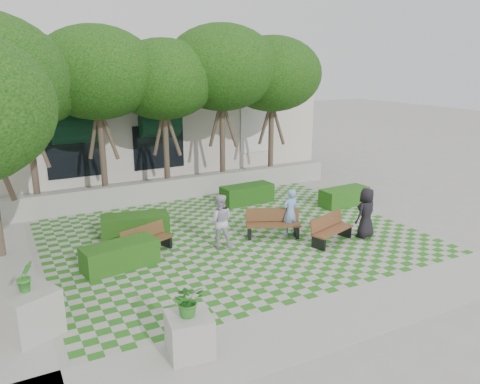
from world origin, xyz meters
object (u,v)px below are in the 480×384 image
person_blue (290,212)px  person_dark (366,213)px  planter_back (30,310)px  hedge_midleft (135,226)px  person_white (220,221)px  hedge_east (344,197)px  hedge_west (120,255)px  bench_mid (273,224)px  bench_east (331,230)px  planter_front (189,326)px  hedge_midright (247,194)px  bench_west (146,241)px

person_blue → person_dark: bearing=146.9°
planter_back → hedge_midleft: bearing=52.2°
planter_back → person_white: person_white is taller
hedge_midleft → person_white: 3.05m
hedge_east → hedge_west: 9.80m
hedge_midleft → person_white: person_white is taller
bench_mid → bench_east: bearing=-18.8°
hedge_east → planter_front: 11.45m
bench_mid → hedge_east: (4.48, 1.65, -0.09)m
bench_east → hedge_midright: size_ratio=0.83×
hedge_midright → hedge_midleft: size_ratio=0.99×
planter_front → person_white: 5.73m
bench_east → person_blue: size_ratio=1.12×
bench_mid → planter_back: (-7.75, -2.53, 0.12)m
hedge_west → person_white: (3.23, 0.10, 0.49)m
bench_mid → hedge_midright: 3.98m
hedge_east → person_dark: size_ratio=1.22×
bench_mid → person_dark: size_ratio=1.11×
bench_west → bench_east: bearing=-40.2°
planter_front → person_white: (3.02, 4.87, 0.24)m
hedge_west → planter_back: bearing=-135.8°
hedge_midleft → hedge_west: bearing=-115.9°
bench_mid → hedge_west: size_ratio=0.89×
planter_front → planter_back: (-2.77, 2.28, -0.05)m
planter_front → person_dark: size_ratio=0.90×
bench_east → person_dark: (1.32, -0.18, 0.42)m
bench_mid → person_blue: bearing=14.1°
bench_mid → hedge_east: bench_mid is taller
hedge_east → person_dark: bearing=-119.2°
person_white → hedge_midright: bearing=-104.8°
planter_front → planter_back: planter_back is taller
bench_mid → planter_back: planter_back is taller
bench_east → bench_west: bearing=142.8°
bench_mid → hedge_midright: bearing=98.3°
planter_front → person_blue: bearing=40.0°
hedge_east → person_blue: 4.27m
person_blue → person_white: (-2.57, 0.18, 0.06)m
hedge_midleft → person_dark: bearing=-28.3°
hedge_east → person_blue: size_ratio=1.29×
person_dark → person_white: person_white is taller
planter_back → person_dark: bearing=5.6°
person_dark → person_white: size_ratio=0.99×
bench_west → planter_back: (-3.54, -3.13, 0.16)m
person_dark → bench_west: bearing=-30.4°
hedge_west → person_blue: (5.80, -0.08, 0.43)m
hedge_east → hedge_midleft: (-8.58, 0.52, 0.02)m
bench_east → planter_front: planter_front is taller
bench_mid → person_white: (-1.95, 0.06, 0.41)m
bench_east → hedge_midleft: (-5.51, 3.49, -0.05)m
hedge_midleft → planter_front: (-0.86, -6.97, 0.24)m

